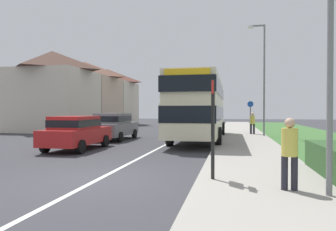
% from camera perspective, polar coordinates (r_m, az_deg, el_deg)
% --- Properties ---
extents(ground_plane, '(120.00, 120.00, 0.00)m').
position_cam_1_polar(ground_plane, '(8.56, -12.78, -11.42)').
color(ground_plane, '#38383D').
extents(lane_marking_centre, '(0.14, 60.00, 0.01)m').
position_cam_1_polar(lane_marking_centre, '(16.10, -0.87, -5.58)').
color(lane_marking_centre, silver).
rests_on(lane_marking_centre, ground_plane).
extents(pavement_near_side, '(3.20, 68.00, 0.12)m').
position_cam_1_polar(pavement_near_side, '(13.75, 14.70, -6.49)').
color(pavement_near_side, '#9E998E').
rests_on(pavement_near_side, ground_plane).
extents(double_decker_bus, '(2.80, 11.19, 3.70)m').
position_cam_1_polar(double_decker_bus, '(18.95, 5.87, 1.88)').
color(double_decker_bus, beige).
rests_on(double_decker_bus, ground_plane).
extents(parked_car_red, '(1.89, 4.11, 1.57)m').
position_cam_1_polar(parked_car_red, '(15.02, -16.44, -2.78)').
color(parked_car_red, '#B21E1E').
rests_on(parked_car_red, ground_plane).
extents(parked_car_grey, '(1.95, 4.33, 1.66)m').
position_cam_1_polar(parked_car_grey, '(19.61, -9.89, -1.76)').
color(parked_car_grey, slate).
rests_on(parked_car_grey, ground_plane).
extents(pedestrian_at_stop, '(0.34, 0.34, 1.67)m').
position_cam_1_polar(pedestrian_at_stop, '(7.18, 21.39, -5.96)').
color(pedestrian_at_stop, '#23232D').
rests_on(pedestrian_at_stop, ground_plane).
extents(pedestrian_walking_away, '(0.34, 0.34, 1.67)m').
position_cam_1_polar(pedestrian_walking_away, '(23.27, 15.24, -1.20)').
color(pedestrian_walking_away, '#23232D').
rests_on(pedestrian_walking_away, ground_plane).
extents(bus_stop_sign, '(0.09, 0.52, 2.60)m').
position_cam_1_polar(bus_stop_sign, '(7.81, 8.23, -1.20)').
color(bus_stop_sign, black).
rests_on(bus_stop_sign, ground_plane).
extents(cycle_route_sign, '(0.44, 0.08, 2.52)m').
position_cam_1_polar(cycle_route_sign, '(23.78, 14.86, -0.07)').
color(cycle_route_sign, slate).
rests_on(cycle_route_sign, ground_plane).
extents(street_lamp_mid, '(1.14, 0.20, 7.55)m').
position_cam_1_polar(street_lamp_mid, '(21.88, 16.96, 7.44)').
color(street_lamp_mid, slate).
rests_on(street_lamp_mid, ground_plane).
extents(house_terrace_far_side, '(6.55, 18.43, 7.09)m').
position_cam_1_polar(house_terrace_far_side, '(34.82, -15.01, 3.73)').
color(house_terrace_far_side, beige).
rests_on(house_terrace_far_side, ground_plane).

